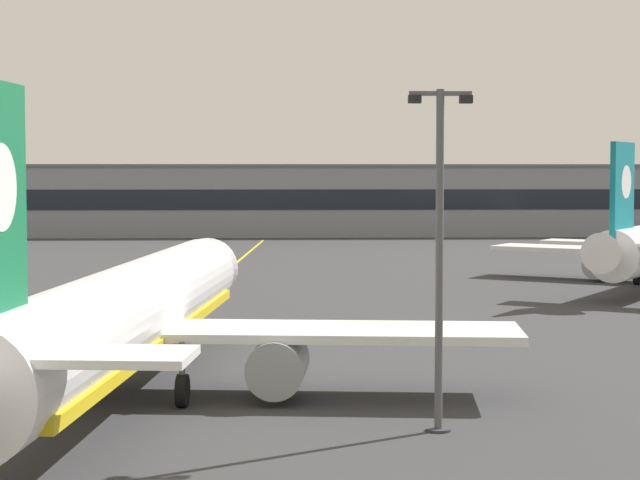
% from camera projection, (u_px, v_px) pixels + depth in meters
% --- Properties ---
extents(taxiway_centreline, '(12.00, 179.64, 0.01)m').
position_uv_depth(taxiway_centreline, '(148.00, 338.00, 63.20)').
color(taxiway_centreline, yellow).
rests_on(taxiway_centreline, ground).
extents(airliner_foreground, '(32.33, 41.51, 11.65)m').
position_uv_depth(airliner_foreground, '(127.00, 315.00, 46.41)').
color(airliner_foreground, white).
rests_on(airliner_foreground, ground).
extents(apron_lamp_post, '(2.24, 0.90, 12.06)m').
position_uv_depth(apron_lamp_post, '(439.00, 253.00, 40.15)').
color(apron_lamp_post, '#515156').
rests_on(apron_lamp_post, ground).
extents(terminal_building, '(166.53, 12.40, 10.19)m').
position_uv_depth(terminal_building, '(259.00, 200.00, 163.65)').
color(terminal_building, gray).
rests_on(terminal_building, ground).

